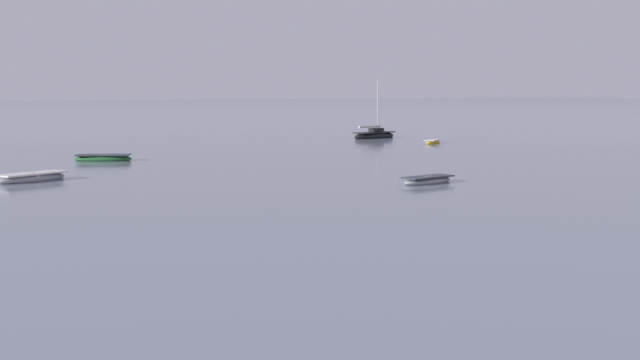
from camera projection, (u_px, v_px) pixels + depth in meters
rowboat_moored_0 at (103, 158)px, 62.09m from camera, size 4.52×3.20×0.68m
rowboat_moored_2 at (433, 142)px, 82.05m from camera, size 3.22×2.80×0.51m
rowboat_moored_3 at (428, 181)px, 47.28m from camera, size 3.82×1.96×0.58m
sailboat_moored_2 at (374, 135)px, 90.74m from camera, size 6.36×3.41×6.81m
rowboat_moored_4 at (32, 178)px, 48.42m from camera, size 4.60×3.18×0.69m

